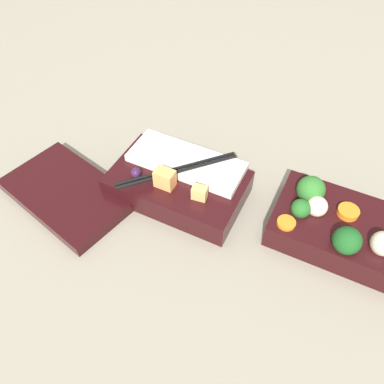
% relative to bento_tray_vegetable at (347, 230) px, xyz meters
% --- Properties ---
extents(ground_plane, '(3.00, 3.00, 0.00)m').
position_rel_bento_tray_vegetable_xyz_m(ground_plane, '(0.13, -0.00, -0.03)').
color(ground_plane, gray).
extents(bento_tray_vegetable, '(0.21, 0.12, 0.07)m').
position_rel_bento_tray_vegetable_xyz_m(bento_tray_vegetable, '(0.00, 0.00, 0.00)').
color(bento_tray_vegetable, black).
rests_on(bento_tray_vegetable, ground_plane).
extents(bento_tray_rice, '(0.21, 0.15, 0.07)m').
position_rel_bento_tray_vegetable_xyz_m(bento_tray_rice, '(0.26, 0.02, -0.00)').
color(bento_tray_rice, black).
rests_on(bento_tray_rice, ground_plane).
extents(bento_lid, '(0.23, 0.17, 0.02)m').
position_rel_bento_tray_vegetable_xyz_m(bento_lid, '(0.41, 0.11, -0.02)').
color(bento_lid, black).
rests_on(bento_lid, ground_plane).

